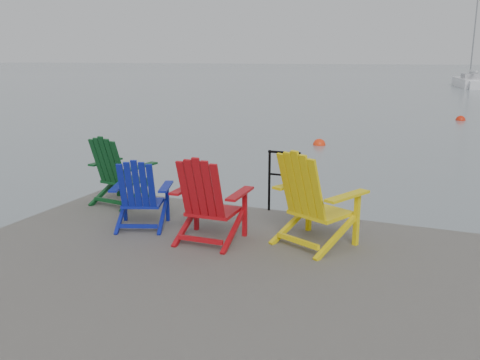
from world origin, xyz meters
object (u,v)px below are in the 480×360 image
at_px(chair_green, 118,170).
at_px(buoy_a, 319,145).
at_px(chair_red, 208,199).
at_px(sailboat_near, 470,83).
at_px(handrail, 284,176).
at_px(chair_blue, 140,193).
at_px(chair_yellow, 313,198).
at_px(buoy_b, 460,120).

bearing_deg(chair_green, buoy_a, 91.60).
bearing_deg(chair_red, chair_green, 152.74).
xyz_separation_m(chair_green, buoy_a, (0.88, 9.33, -1.03)).
relative_size(chair_green, buoy_a, 2.65).
bearing_deg(sailboat_near, handrail, -102.54).
relative_size(handrail, chair_red, 0.84).
distance_m(handrail, chair_blue, 2.06).
height_order(chair_yellow, buoy_a, chair_yellow).
bearing_deg(handrail, chair_red, -107.12).
xyz_separation_m(handrail, buoy_b, (2.63, 17.43, -1.04)).
relative_size(chair_blue, buoy_b, 2.27).
bearing_deg(chair_yellow, buoy_a, 127.67).
distance_m(chair_blue, buoy_b, 19.30).
relative_size(chair_green, sailboat_near, 0.09).
xyz_separation_m(chair_blue, buoy_b, (4.15, 18.82, -0.97)).
distance_m(chair_yellow, buoy_a, 10.25).
bearing_deg(buoy_b, chair_yellow, -95.87).
relative_size(handrail, chair_yellow, 0.78).
xyz_separation_m(buoy_a, buoy_b, (4.21, 8.65, 0.00)).
bearing_deg(chair_red, buoy_b, 79.45).
height_order(chair_red, buoy_b, chair_red).
height_order(chair_blue, chair_red, chair_red).
bearing_deg(chair_red, sailboat_near, 83.65).
relative_size(handrail, buoy_b, 2.18).
xyz_separation_m(chair_green, chair_blue, (0.94, -0.84, -0.06)).
height_order(chair_red, chair_yellow, chair_yellow).
height_order(chair_green, sailboat_near, sailboat_near).
bearing_deg(chair_blue, sailboat_near, 63.04).
distance_m(chair_green, buoy_b, 18.72).
height_order(buoy_a, buoy_b, buoy_b).
bearing_deg(buoy_b, chair_blue, -102.43).
xyz_separation_m(chair_red, chair_yellow, (1.19, 0.37, 0.04)).
xyz_separation_m(chair_blue, buoy_a, (-0.06, 10.17, -0.97)).
bearing_deg(handrail, buoy_a, 100.17).
bearing_deg(chair_red, handrail, 71.63).
bearing_deg(chair_yellow, chair_blue, -149.21).
relative_size(chair_yellow, buoy_b, 2.79).
bearing_deg(chair_green, chair_blue, -34.66).
height_order(chair_blue, buoy_b, chair_blue).
bearing_deg(buoy_a, chair_yellow, -76.97).
relative_size(handrail, chair_green, 0.86).
bearing_deg(buoy_b, handrail, -98.59).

